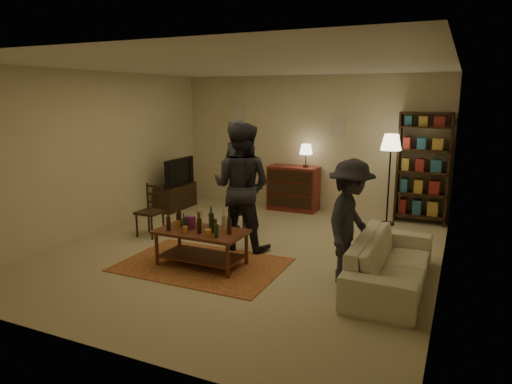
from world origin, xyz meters
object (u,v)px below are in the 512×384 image
Objects in this scene: dresser at (294,187)px; bookshelf at (423,167)px; person_right at (242,187)px; person_by_sofa at (350,222)px; sofa at (391,262)px; person_left at (239,177)px; coffee_table at (201,235)px; tv_stand at (176,190)px; dining_chair at (152,209)px; floor_lamp at (391,149)px.

dresser is 2.50m from bookshelf.
person_by_sofa is (1.79, -0.61, -0.18)m from person_right.
person_left reaches higher than sofa.
tv_stand is at bearing 130.27° from coffee_table.
sofa is (-0.05, -3.18, -0.73)m from bookshelf.
dining_chair is at bearing 82.91° from sofa.
person_right reaches higher than dining_chair.
coffee_table is at bearing -29.23° from dining_chair.
person_right is (-2.33, -2.66, -0.08)m from bookshelf.
sofa is 1.09× the size of person_right.
bookshelf is at bearing 11.80° from tv_stand.
tv_stand is 5.14m from sofa.
dresser is at bearing -78.83° from person_left.
dining_chair is 0.83× the size of tv_stand.
dining_chair is 0.56× the size of person_by_sofa.
bookshelf is 0.97× the size of sofa.
dining_chair is 3.51m from person_by_sofa.
person_right is at bearing 77.13° from sofa.
floor_lamp reaches higher than coffee_table.
sofa is (2.47, 0.37, -0.13)m from coffee_table.
tv_stand is (-0.70, 1.71, -0.07)m from dining_chair.
person_left is (-2.76, -1.88, -0.08)m from bookshelf.
person_right is at bearing -128.55° from floor_lamp.
tv_stand is at bearing 64.66° from sofa.
tv_stand is (-2.18, 2.57, -0.05)m from coffee_table.
sofa is at bearing 175.73° from person_left.
sofa is at bearing 165.51° from person_right.
bookshelf reaches higher than dining_chair.
dresser is at bearing 88.75° from coffee_table.
bookshelf is 1.05× the size of person_right.
floor_lamp is 0.79× the size of sofa.
coffee_table is 3.86m from floor_lamp.
person_right is at bearing 78.55° from coffee_table.
floor_lamp is at bearing -124.98° from person_left.
dresser is (0.08, 3.48, 0.04)m from coffee_table.
person_by_sofa is (2.22, -1.39, -0.18)m from person_left.
sofa is (0.48, -2.79, -1.08)m from floor_lamp.
person_right is (2.36, -1.68, 0.57)m from tv_stand.
person_right reaches higher than person_by_sofa.
dresser is at bearing 60.30° from dining_chair.
person_left reaches higher than tv_stand.
person_right reaches higher than floor_lamp.
dining_chair is at bearing 149.81° from coffee_table.
person_by_sofa is (1.89, -3.20, 0.30)m from dresser.
bookshelf is (3.99, 2.69, 0.58)m from dining_chair.
dining_chair is 0.46× the size of person_right.
person_right is at bearing 76.07° from person_by_sofa.
floor_lamp reaches higher than dresser.
dresser is (1.55, 2.62, 0.02)m from dining_chair.
person_right is 1.23× the size of person_by_sofa.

